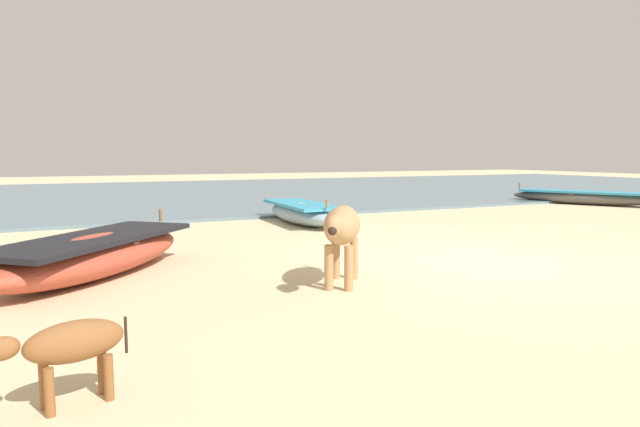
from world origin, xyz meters
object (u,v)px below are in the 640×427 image
object	(u,v)px
fishing_boat_3	(302,212)
calf_near_brown	(70,346)
fishing_boat_0	(585,197)
fishing_boat_2	(94,254)
cow_adult_tan	(342,229)

from	to	relation	value
fishing_boat_3	calf_near_brown	xyz separation A→B (m)	(-5.21, -8.15, 0.14)
fishing_boat_0	fishing_boat_2	size ratio (longest dim) A/B	1.33
fishing_boat_3	cow_adult_tan	xyz separation A→B (m)	(-2.04, -5.95, 0.46)
fishing_boat_0	calf_near_brown	world-z (taller)	fishing_boat_0
fishing_boat_3	cow_adult_tan	size ratio (longest dim) A/B	2.37
fishing_boat_0	fishing_boat_2	distance (m)	16.19
fishing_boat_2	cow_adult_tan	distance (m)	3.43
cow_adult_tan	calf_near_brown	size ratio (longest dim) A/B	1.63
fishing_boat_0	cow_adult_tan	size ratio (longest dim) A/B	3.26
fishing_boat_2	fishing_boat_3	bearing A→B (deg)	-8.85
cow_adult_tan	calf_near_brown	bearing A→B (deg)	-20.68
fishing_boat_0	calf_near_brown	size ratio (longest dim) A/B	5.30
fishing_boat_0	fishing_boat_3	xyz separation A→B (m)	(-10.66, -0.57, 0.03)
fishing_boat_0	fishing_boat_2	world-z (taller)	fishing_boat_2
fishing_boat_0	cow_adult_tan	distance (m)	14.28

